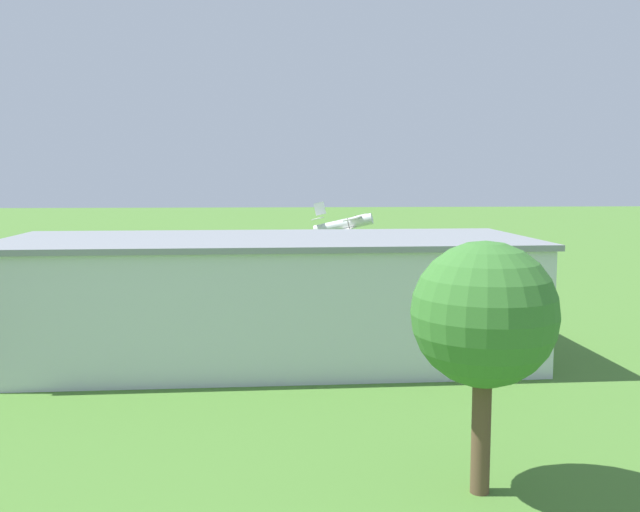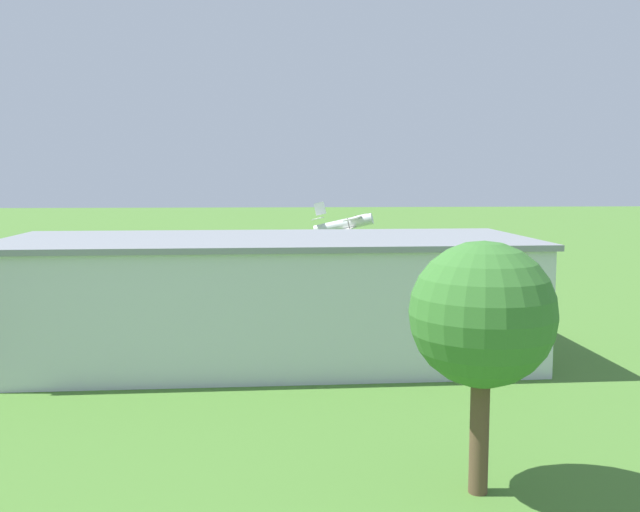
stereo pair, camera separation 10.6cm
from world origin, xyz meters
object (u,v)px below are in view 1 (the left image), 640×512
(person_crossing_taxiway, at_px, (97,310))
(tree_at_field_edge, at_px, (484,316))
(hangar, at_px, (269,298))
(person_walking_on_apron, at_px, (480,311))
(biplane, at_px, (346,224))
(car_green, at_px, (27,319))

(person_crossing_taxiway, xyz_separation_m, tree_at_field_edge, (-21.83, 33.20, 5.83))
(hangar, bearing_deg, person_walking_on_apron, -148.46)
(hangar, xyz_separation_m, biplane, (-8.03, -29.61, 2.68))
(biplane, relative_size, person_crossing_taxiway, 6.05)
(biplane, bearing_deg, person_walking_on_apron, 114.64)
(person_crossing_taxiway, bearing_deg, biplane, -143.25)
(person_walking_on_apron, height_order, tree_at_field_edge, tree_at_field_edge)
(biplane, height_order, tree_at_field_edge, tree_at_field_edge)
(biplane, relative_size, tree_at_field_edge, 1.00)
(biplane, relative_size, person_walking_on_apron, 5.34)
(person_crossing_taxiway, distance_m, tree_at_field_edge, 40.16)
(biplane, bearing_deg, hangar, 74.82)
(hangar, height_order, person_walking_on_apron, hangar)
(biplane, height_order, car_green, biplane)
(hangar, bearing_deg, biplane, -105.18)
(person_crossing_taxiway, distance_m, person_walking_on_apron, 31.01)
(hangar, distance_m, biplane, 30.80)
(person_crossing_taxiway, relative_size, tree_at_field_edge, 0.16)
(person_walking_on_apron, bearing_deg, hangar, 31.54)
(hangar, height_order, person_crossing_taxiway, hangar)
(hangar, distance_m, tree_at_field_edge, 21.69)
(hangar, relative_size, person_walking_on_apron, 19.09)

